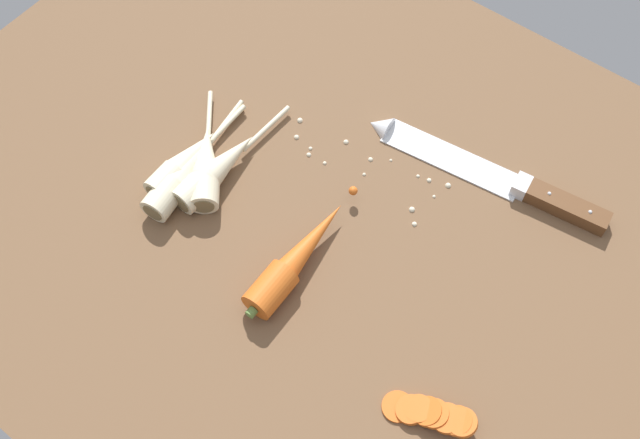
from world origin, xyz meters
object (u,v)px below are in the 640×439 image
object	(u,v)px
chefs_knife	(480,170)
parsnip_mid_right	(217,169)
parsnip_back	(185,163)
parsnip_front	(206,166)
carrot_slice_stack	(431,414)
whole_carrot	(296,259)
parsnip_mid_left	(183,173)

from	to	relation	value
chefs_knife	parsnip_mid_right	bearing A→B (deg)	-141.44
parsnip_back	parsnip_front	bearing A→B (deg)	28.14
parsnip_back	carrot_slice_stack	world-z (taller)	parsnip_back
chefs_knife	whole_carrot	world-z (taller)	whole_carrot
whole_carrot	parsnip_mid_right	distance (cm)	17.23
parsnip_front	parsnip_mid_left	world-z (taller)	same
parsnip_front	carrot_slice_stack	xyz separation A→B (cm)	(42.26, -9.52, -0.79)
parsnip_mid_left	parsnip_mid_right	xyz separation A→B (cm)	(3.25, 3.23, 0.00)
whole_carrot	parsnip_mid_left	distance (cm)	19.97
parsnip_front	carrot_slice_stack	distance (cm)	43.33
parsnip_mid_left	parsnip_mid_right	bearing A→B (deg)	44.78
whole_carrot	carrot_slice_stack	bearing A→B (deg)	-13.54
chefs_knife	parsnip_mid_left	bearing A→B (deg)	-140.73
parsnip_mid_right	whole_carrot	bearing A→B (deg)	-14.37
parsnip_mid_left	parsnip_back	xyz separation A→B (cm)	(-0.93, 1.36, 0.00)
chefs_knife	parsnip_mid_right	xyz separation A→B (cm)	(-27.76, -22.12, 1.33)
whole_carrot	carrot_slice_stack	distance (cm)	24.62
parsnip_front	parsnip_back	size ratio (longest dim) A/B	0.89
whole_carrot	parsnip_back	xyz separation A→B (cm)	(-20.87, 2.41, -0.12)
whole_carrot	parsnip_mid_left	size ratio (longest dim) A/B	1.03
parsnip_front	parsnip_mid_left	distance (cm)	3.15
parsnip_back	whole_carrot	bearing A→B (deg)	-6.59
whole_carrot	parsnip_mid_right	xyz separation A→B (cm)	(-16.69, 4.28, -0.12)
parsnip_mid_left	chefs_knife	bearing A→B (deg)	39.27
chefs_knife	parsnip_mid_right	world-z (taller)	parsnip_mid_right
chefs_knife	parsnip_mid_left	xyz separation A→B (cm)	(-31.01, -25.35, 1.33)
parsnip_mid_left	carrot_slice_stack	xyz separation A→B (cm)	(43.86, -6.81, -0.79)
parsnip_back	carrot_slice_stack	xyz separation A→B (cm)	(44.79, -8.17, -0.79)
chefs_knife	parsnip_front	xyz separation A→B (cm)	(-29.41, -22.64, 1.33)
whole_carrot	parsnip_mid_left	xyz separation A→B (cm)	(-19.94, 1.05, -0.12)
parsnip_front	parsnip_back	xyz separation A→B (cm)	(-2.53, -1.35, 0.00)
parsnip_mid_right	parsnip_back	bearing A→B (deg)	-155.93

